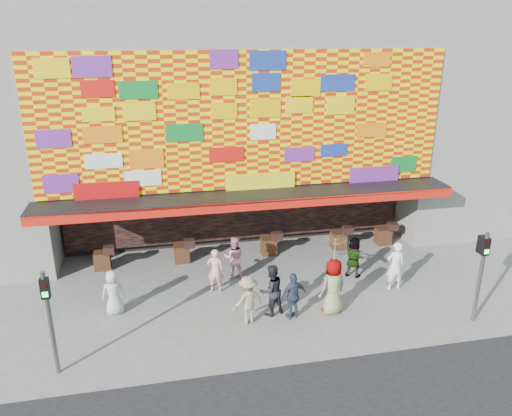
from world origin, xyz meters
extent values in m
plane|color=slate|center=(0.00, 0.00, 0.00)|extent=(90.00, 90.00, 0.00)
cube|color=gray|center=(0.00, 8.00, 6.50)|extent=(15.00, 8.00, 7.00)
cube|color=black|center=(0.00, 9.00, 1.50)|extent=(15.00, 6.00, 3.00)
cube|color=gray|center=(-7.30, 5.00, 1.50)|extent=(0.40, 2.00, 3.00)
cube|color=gray|center=(7.30, 5.00, 1.50)|extent=(0.40, 2.00, 3.00)
cube|color=black|center=(0.00, 3.40, 3.00)|extent=(15.20, 1.60, 0.12)
cube|color=red|center=(0.00, 2.62, 2.85)|extent=(15.20, 0.04, 0.35)
cube|color=#FFEE00|center=(0.00, 3.96, 5.55)|extent=(14.80, 0.08, 4.90)
cube|color=black|center=(0.00, 5.85, 1.55)|extent=(14.00, 0.25, 2.50)
cube|color=gray|center=(13.00, 8.00, 6.00)|extent=(11.00, 8.00, 12.00)
cylinder|color=#59595B|center=(-6.20, -1.50, 1.50)|extent=(0.12, 0.12, 3.00)
cube|color=black|center=(-6.20, -1.50, 2.55)|extent=(0.22, 0.18, 0.55)
cube|color=black|center=(-6.20, -1.59, 2.68)|extent=(0.14, 0.02, 0.14)
cube|color=#19E533|center=(-6.20, -1.59, 2.42)|extent=(0.14, 0.02, 0.14)
cylinder|color=#59595B|center=(6.20, -1.50, 1.50)|extent=(0.12, 0.12, 3.00)
cube|color=black|center=(6.20, -1.50, 2.55)|extent=(0.22, 0.18, 0.55)
cube|color=black|center=(6.20, -1.59, 2.68)|extent=(0.14, 0.02, 0.14)
cube|color=#19E533|center=(6.20, -1.59, 2.42)|extent=(0.14, 0.02, 0.14)
imported|color=silver|center=(-4.87, 1.25, 0.75)|extent=(0.82, 0.61, 1.51)
imported|color=pink|center=(-1.49, 2.02, 0.80)|extent=(0.66, 0.52, 1.60)
imported|color=black|center=(0.05, 0.18, 0.86)|extent=(1.01, 0.90, 1.72)
imported|color=gray|center=(-0.77, -0.16, 0.79)|extent=(1.15, 0.85, 1.59)
imported|color=#2D3B4F|center=(0.68, -0.17, 0.78)|extent=(0.98, 0.62, 1.56)
imported|color=gray|center=(3.62, 2.10, 0.77)|extent=(1.44, 1.17, 1.54)
imported|color=gray|center=(2.00, -0.14, 0.94)|extent=(1.05, 0.83, 1.87)
imported|color=white|center=(4.66, 0.90, 0.89)|extent=(0.67, 0.46, 1.78)
imported|color=pink|center=(-0.68, 2.93, 0.80)|extent=(0.87, 0.74, 1.59)
imported|color=#D0C483|center=(2.00, -0.14, 2.16)|extent=(1.10, 1.11, 0.92)
cylinder|color=#4C3326|center=(2.00, -0.14, 1.25)|extent=(0.02, 0.02, 1.00)
camera|label=1|loc=(-3.28, -13.40, 8.68)|focal=35.00mm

